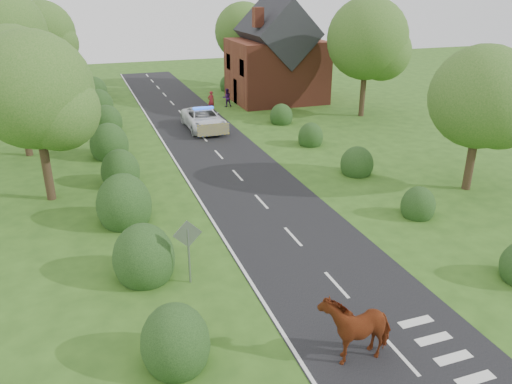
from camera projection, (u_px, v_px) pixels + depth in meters
name	position (u px, v px, depth m)	size (l,w,h in m)	color
ground	(337.00, 285.00, 18.24)	(120.00, 120.00, 0.00)	#2F551B
road	(223.00, 159.00, 31.28)	(6.00, 70.00, 0.02)	black
road_markings	(206.00, 173.00, 28.98)	(4.96, 70.00, 0.01)	white
hedgerow_left	(121.00, 179.00, 26.11)	(2.75, 50.41, 3.00)	black
hedgerow_right	(346.00, 158.00, 29.81)	(2.10, 45.78, 2.10)	black
tree_left_a	(40.00, 95.00, 23.48)	(5.74, 5.60, 8.38)	#332316
tree_left_b	(19.00, 76.00, 30.09)	(5.74, 5.60, 8.07)	#332316
tree_left_c	(5.00, 36.00, 37.73)	(6.97, 6.80, 10.22)	#332316
tree_left_d	(46.00, 36.00, 47.55)	(6.15, 6.00, 8.89)	#332316
tree_right_a	(487.00, 101.00, 24.98)	(5.33, 5.20, 7.56)	#332316
tree_right_b	(371.00, 42.00, 39.35)	(6.56, 6.40, 9.40)	#332316
tree_right_c	(247.00, 34.00, 51.95)	(6.15, 6.00, 8.58)	#332316
road_sign	(188.00, 243.00, 17.80)	(1.06, 0.08, 2.53)	gray
house	(276.00, 59.00, 45.79)	(8.00, 7.40, 9.17)	brown
cow	(356.00, 329.00, 14.63)	(1.26, 2.38, 1.69)	maroon
police_van	(204.00, 119.00, 37.53)	(2.58, 5.64, 1.70)	white
pedestrian_red	(211.00, 101.00, 43.10)	(0.61, 0.40, 1.68)	maroon
pedestrian_purple	(227.00, 98.00, 44.55)	(0.78, 0.61, 1.60)	#35124F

